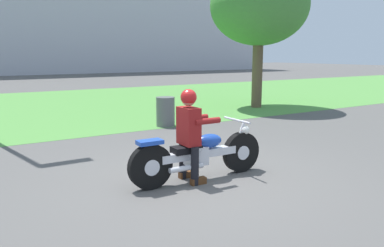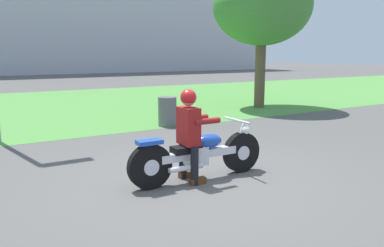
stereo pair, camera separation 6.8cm
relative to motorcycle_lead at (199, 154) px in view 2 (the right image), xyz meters
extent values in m
plane|color=#565451|center=(-0.01, 0.06, -0.40)|extent=(120.00, 120.00, 0.00)
cube|color=#549342|center=(-0.01, 9.93, -0.40)|extent=(60.00, 12.00, 0.01)
cube|color=silver|center=(1.59, 36.72, 5.82)|extent=(56.11, 8.00, 12.44)
cylinder|color=black|center=(0.80, -0.01, -0.07)|extent=(0.66, 0.13, 0.66)
cylinder|color=silver|center=(0.80, -0.01, -0.07)|extent=(0.23, 0.14, 0.23)
cylinder|color=black|center=(-0.82, 0.02, -0.07)|extent=(0.66, 0.13, 0.66)
cylinder|color=silver|center=(-0.82, 0.02, -0.07)|extent=(0.23, 0.14, 0.23)
cube|color=silver|center=(-0.01, 0.00, 0.01)|extent=(1.30, 0.17, 0.12)
cube|color=silver|center=(-0.06, 0.00, -0.01)|extent=(0.33, 0.25, 0.28)
ellipsoid|color=#1E47B2|center=(0.17, 0.00, 0.19)|extent=(0.45, 0.25, 0.22)
cube|color=black|center=(-0.23, 0.01, 0.11)|extent=(0.45, 0.25, 0.10)
cube|color=#1E47B2|center=(-0.82, 0.02, 0.29)|extent=(0.36, 0.21, 0.06)
cylinder|color=silver|center=(0.75, -0.01, 0.18)|extent=(0.25, 0.06, 0.53)
cylinder|color=silver|center=(0.70, -0.01, 0.47)|extent=(0.05, 0.66, 0.04)
sphere|color=white|center=(0.86, -0.02, 0.29)|extent=(0.16, 0.16, 0.16)
cylinder|color=silver|center=(-0.31, -0.13, -0.13)|extent=(0.55, 0.09, 0.08)
cylinder|color=black|center=(-0.18, 0.19, -0.11)|extent=(0.12, 0.12, 0.58)
cube|color=#593319|center=(-0.12, 0.19, -0.35)|extent=(0.24, 0.11, 0.10)
cylinder|color=black|center=(-0.19, -0.17, -0.11)|extent=(0.12, 0.12, 0.58)
cube|color=#593319|center=(-0.13, -0.17, -0.35)|extent=(0.24, 0.11, 0.10)
cube|color=maroon|center=(-0.19, 0.01, 0.46)|extent=(0.23, 0.38, 0.56)
cylinder|color=maroon|center=(0.04, 0.17, 0.54)|extent=(0.42, 0.10, 0.09)
cylinder|color=maroon|center=(0.03, -0.17, 0.54)|extent=(0.42, 0.10, 0.09)
sphere|color=#D8A884|center=(-0.19, 0.01, 0.86)|extent=(0.20, 0.20, 0.20)
sphere|color=#B21919|center=(-0.19, 0.01, 0.89)|extent=(0.24, 0.24, 0.24)
cylinder|color=brown|center=(6.17, 5.73, 0.79)|extent=(0.37, 0.37, 2.37)
ellipsoid|color=#428438|center=(6.17, 5.73, 3.18)|extent=(3.45, 3.45, 2.76)
cylinder|color=#595E5B|center=(1.62, 4.19, -0.01)|extent=(0.49, 0.49, 0.79)
camera|label=1|loc=(-3.05, -4.72, 1.51)|focal=35.49mm
camera|label=2|loc=(-2.99, -4.75, 1.51)|focal=35.49mm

